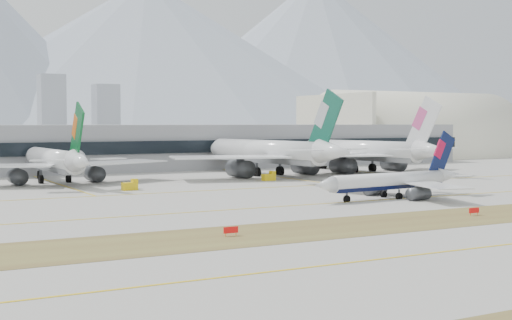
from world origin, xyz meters
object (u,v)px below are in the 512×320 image
widebody_eva (56,162)px  terminal (95,147)px  widebody_china_air (366,152)px  taxiing_airliner (394,182)px  widebody_cathay (271,153)px  hangar (412,156)px

widebody_eva → terminal: 53.34m
widebody_eva → widebody_china_air: 96.65m
taxiing_airliner → widebody_china_air: size_ratio=0.64×
taxiing_airliner → widebody_cathay: widebody_cathay is taller
hangar → widebody_eva: bearing=-159.2°
hangar → terminal: bearing=-172.6°
terminal → hangar: 156.05m
widebody_china_air → hangar: bearing=-56.5°
widebody_china_air → taxiing_airliner: bearing=138.9°
widebody_china_air → hangar: hangar is taller
widebody_eva → hangar: 191.07m
widebody_cathay → widebody_china_air: 34.72m
widebody_cathay → hangar: (116.76, 72.23, -6.53)m
widebody_china_air → terminal: size_ratio=0.24×
taxiing_airliner → widebody_cathay: 66.63m
widebody_eva → widebody_china_air: bearing=-94.1°
taxiing_airliner → widebody_china_air: (42.92, 65.72, 2.92)m
taxiing_airliner → terminal: (-29.59, 118.10, 4.09)m
taxiing_airliner → terminal: terminal is taller
taxiing_airliner → widebody_cathay: (8.21, 66.04, 3.25)m
widebody_eva → hangar: size_ratio=0.64×
taxiing_airliner → hangar: 186.40m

